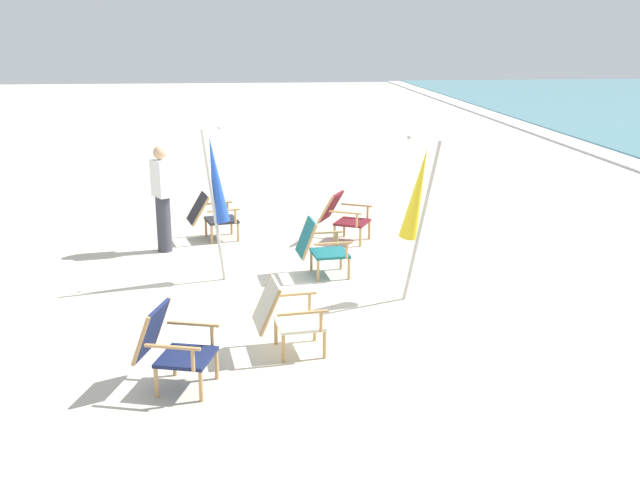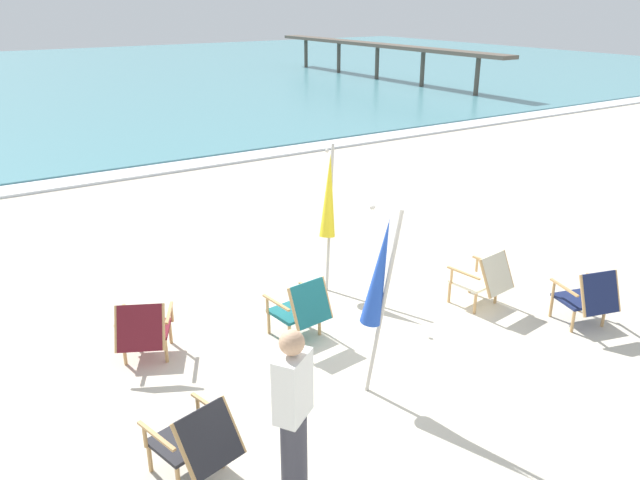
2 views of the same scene
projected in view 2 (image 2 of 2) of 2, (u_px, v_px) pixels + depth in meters
ground_plane at (363, 358)px, 7.32m from camera, size 80.00×80.00×0.00m
sea at (0, 82)px, 30.74m from camera, size 80.00×40.00×0.10m
surf_band at (121, 173)px, 14.88m from camera, size 80.00×1.10×0.06m
beach_chair_mid_center at (484, 278)px, 8.39m from camera, size 0.66×0.78×0.80m
beach_chair_front_left at (588, 297)px, 7.86m from camera, size 0.74×0.82×0.81m
beach_chair_far_center at (144, 329)px, 7.11m from camera, size 0.85×0.93×0.78m
beach_chair_back_left at (196, 439)px, 5.34m from camera, size 0.74×0.89×0.77m
beach_chair_front_right at (301, 308)px, 7.58m from camera, size 0.65×0.75×0.81m
umbrella_furled_blue at (380, 274)px, 6.21m from camera, size 0.41×0.43×2.11m
umbrella_furled_yellow at (329, 197)px, 8.66m from camera, size 0.47×0.48×2.09m
person_near_chairs at (293, 419)px, 4.94m from camera, size 0.39×0.35×1.63m
pier_distant at (378, 47)px, 31.01m from camera, size 0.90×16.96×1.83m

